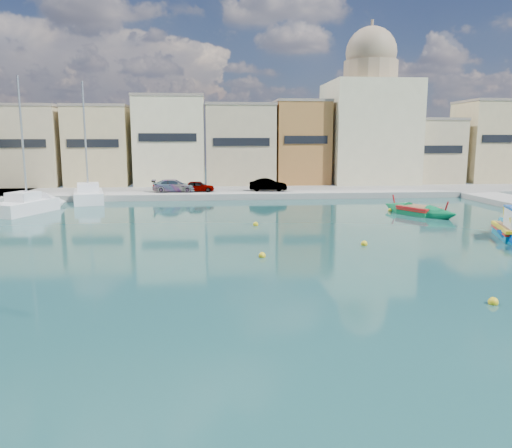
# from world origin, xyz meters

# --- Properties ---
(ground) EXTENTS (160.00, 160.00, 0.00)m
(ground) POSITION_xyz_m (0.00, 0.00, 0.00)
(ground) COLOR #133939
(ground) RESTS_ON ground
(north_quay) EXTENTS (80.00, 8.00, 0.60)m
(north_quay) POSITION_xyz_m (0.00, 32.00, 0.30)
(north_quay) COLOR gray
(north_quay) RESTS_ON ground
(north_townhouses) EXTENTS (83.20, 7.87, 10.19)m
(north_townhouses) POSITION_xyz_m (6.68, 39.36, 5.00)
(north_townhouses) COLOR tan
(north_townhouses) RESTS_ON ground
(church_block) EXTENTS (10.00, 10.00, 19.10)m
(church_block) POSITION_xyz_m (10.00, 40.00, 8.41)
(church_block) COLOR beige
(church_block) RESTS_ON ground
(parked_cars) EXTENTS (13.73, 1.82, 1.27)m
(parked_cars) POSITION_xyz_m (-9.40, 30.50, 1.21)
(parked_cars) COLOR #4C1919
(parked_cars) RESTS_ON north_quay
(luzzu_green) EXTENTS (4.87, 7.34, 2.29)m
(luzzu_green) POSITION_xyz_m (6.93, 17.22, 0.25)
(luzzu_green) COLOR #0A6E3D
(luzzu_green) RESTS_ON ground
(yacht_north) EXTENTS (4.57, 9.35, 12.02)m
(yacht_north) POSITION_xyz_m (-21.20, 29.66, 0.47)
(yacht_north) COLOR white
(yacht_north) RESTS_ON ground
(yacht_midnorth) EXTENTS (5.15, 8.51, 11.59)m
(yacht_midnorth) POSITION_xyz_m (-23.54, 22.39, 0.46)
(yacht_midnorth) COLOR white
(yacht_midnorth) RESTS_ON ground
(mooring_buoys) EXTENTS (22.67, 23.40, 0.36)m
(mooring_buoys) POSITION_xyz_m (1.51, 5.00, 0.08)
(mooring_buoys) COLOR yellow
(mooring_buoys) RESTS_ON ground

